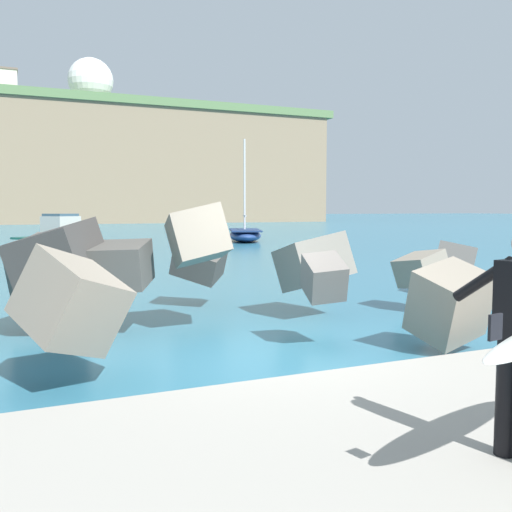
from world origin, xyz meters
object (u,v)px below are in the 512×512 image
Objects in this scene: boat_near_left at (245,235)px; radar_dome at (91,86)px; boat_mid_left at (57,241)px; station_building_west at (2,85)px; boat_near_centre at (195,226)px.

boat_near_left is 76.76m from radar_dome.
boat_near_left is 13.18m from boat_mid_left.
station_building_west reaches higher than boat_near_left.
boat_mid_left is (-11.95, -5.55, 0.13)m from boat_near_left.
station_building_west is at bearing 92.02° from boat_mid_left.
station_building_west reaches higher than boat_mid_left.
station_building_west is (-14.65, -12.02, -3.56)m from radar_dome.
boat_near_centre is 1.07× the size of station_building_west.
radar_dome reaches higher than boat_near_centre.
boat_mid_left is 0.45× the size of radar_dome.
radar_dome is (-0.65, 59.03, 23.58)m from boat_near_centre.
radar_dome is (0.35, 73.00, 23.73)m from boat_near_left.
radar_dome reaches higher than boat_mid_left.
boat_near_left reaches higher than boat_near_centre.
radar_dome is at bearing 39.37° from station_building_west.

